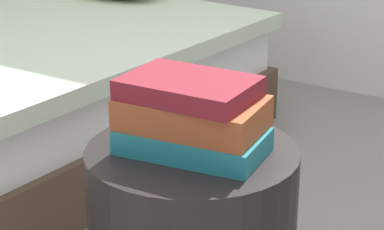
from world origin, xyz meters
TOP-DOWN VIEW (x-y plane):
  - book_teal at (0.01, -0.01)m, footprint 0.31×0.20m
  - book_rust at (-0.00, -0.00)m, footprint 0.30×0.20m
  - book_maroon at (-0.01, -0.00)m, footprint 0.26×0.19m

SIDE VIEW (x-z plane):
  - book_teal at x=0.01m, z-range 0.52..0.57m
  - book_rust at x=0.00m, z-range 0.57..0.63m
  - book_maroon at x=-0.01m, z-range 0.63..0.68m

